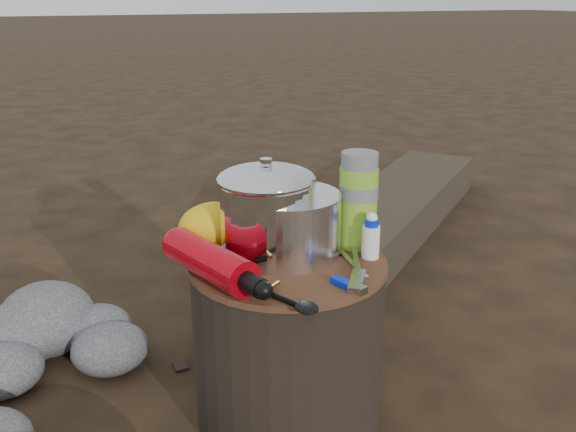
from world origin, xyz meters
name	(u,v)px	position (x,y,z in m)	size (l,w,h in m)	color
ground	(288,412)	(0.00, 0.00, 0.00)	(60.00, 60.00, 0.00)	black
stump	(288,340)	(0.00, 0.00, 0.19)	(0.41, 0.41, 0.38)	black
rock_ring	(60,402)	(-0.48, 0.11, 0.10)	(0.44, 0.97, 0.19)	#56565B
log_main	(375,227)	(0.71, 0.78, 0.08)	(0.32, 1.87, 0.16)	#352B1F
log_small	(247,222)	(0.33, 1.12, 0.05)	(0.20, 1.10, 0.09)	#352B1F
foil_windscreen	(288,224)	(0.02, 0.03, 0.45)	(0.22, 0.22, 0.14)	white
camping_pot	(267,211)	(-0.03, 0.04, 0.48)	(0.20, 0.20, 0.20)	silver
fuel_bottle	(210,261)	(-0.17, -0.02, 0.42)	(0.07, 0.30, 0.07)	red
thermos	(358,200)	(0.17, 0.02, 0.49)	(0.08, 0.08, 0.21)	#84C22D
travel_mug	(305,210)	(0.11, 0.14, 0.43)	(0.07, 0.07, 0.10)	black
stuff_sack	(213,226)	(-0.12, 0.13, 0.43)	(0.15, 0.13, 0.10)	yellow
food_pouch	(258,209)	(-0.01, 0.15, 0.45)	(0.11, 0.02, 0.14)	#120F4F
lighter	(345,283)	(0.05, -0.16, 0.39)	(0.02, 0.08, 0.01)	#0A25DF
multitool	(357,281)	(0.07, -0.16, 0.39)	(0.03, 0.09, 0.01)	#A7A7AC
pot_grabber	(352,262)	(0.11, -0.08, 0.39)	(0.04, 0.15, 0.01)	#A7A7AC
spork	(274,295)	(-0.09, -0.15, 0.39)	(0.03, 0.16, 0.01)	black
squeeze_bottle	(371,238)	(0.17, -0.06, 0.43)	(0.04, 0.04, 0.09)	white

